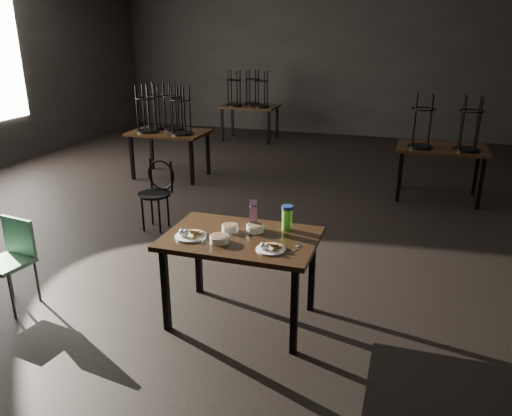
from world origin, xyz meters
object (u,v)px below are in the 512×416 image
(main_table, at_px, (241,245))
(juice_carton, at_px, (253,215))
(bentwood_chair, at_px, (157,189))
(school_chair, at_px, (12,255))
(water_bottle, at_px, (287,218))

(main_table, relative_size, juice_carton, 4.88)
(bentwood_chair, height_order, school_chair, bentwood_chair)
(water_bottle, xyz_separation_m, bentwood_chair, (-1.95, 1.41, -0.37))
(juice_carton, height_order, school_chair, juice_carton)
(water_bottle, distance_m, school_chair, 2.38)
(water_bottle, relative_size, school_chair, 0.27)
(water_bottle, bearing_deg, juice_carton, -170.17)
(juice_carton, relative_size, school_chair, 0.32)
(juice_carton, distance_m, bentwood_chair, 2.26)
(main_table, xyz_separation_m, bentwood_chair, (-1.64, 1.65, -0.18))
(main_table, bearing_deg, juice_carton, 77.43)
(juice_carton, height_order, water_bottle, juice_carton)
(water_bottle, bearing_deg, main_table, -142.85)
(juice_carton, relative_size, bentwood_chair, 0.30)
(juice_carton, bearing_deg, bentwood_chair, 139.02)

